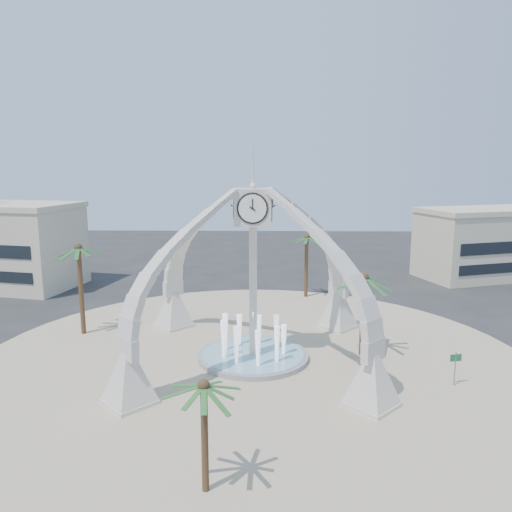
{
  "coord_description": "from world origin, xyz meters",
  "views": [
    {
      "loc": [
        0.98,
        -34.18,
        13.97
      ],
      "look_at": [
        0.16,
        2.0,
        7.25
      ],
      "focal_mm": 35.0,
      "sensor_mm": 36.0,
      "label": 1
    }
  ],
  "objects_px": {
    "clock_tower": "(253,272)",
    "palm_south": "(204,387)",
    "fountain": "(253,355)",
    "palm_north": "(307,238)",
    "street_sign": "(455,362)",
    "palm_east": "(364,278)",
    "palm_west": "(78,249)"
  },
  "relations": [
    {
      "from": "fountain",
      "to": "palm_west",
      "type": "xyz_separation_m",
      "value": [
        -14.27,
        5.11,
        6.87
      ]
    },
    {
      "from": "palm_north",
      "to": "street_sign",
      "type": "distance_m",
      "value": 23.29
    },
    {
      "from": "clock_tower",
      "to": "palm_north",
      "type": "relative_size",
      "value": 2.49
    },
    {
      "from": "clock_tower",
      "to": "palm_east",
      "type": "bearing_deg",
      "value": 6.81
    },
    {
      "from": "clock_tower",
      "to": "fountain",
      "type": "relative_size",
      "value": 2.24
    },
    {
      "from": "clock_tower",
      "to": "fountain",
      "type": "distance_m",
      "value": 6.2
    },
    {
      "from": "palm_south",
      "to": "clock_tower",
      "type": "bearing_deg",
      "value": 83.72
    },
    {
      "from": "palm_south",
      "to": "street_sign",
      "type": "distance_m",
      "value": 18.32
    },
    {
      "from": "palm_east",
      "to": "palm_west",
      "type": "height_order",
      "value": "palm_west"
    },
    {
      "from": "palm_south",
      "to": "palm_east",
      "type": "bearing_deg",
      "value": 58.71
    },
    {
      "from": "palm_south",
      "to": "street_sign",
      "type": "xyz_separation_m",
      "value": [
        14.54,
        10.68,
        -3.19
      ]
    },
    {
      "from": "clock_tower",
      "to": "palm_east",
      "type": "height_order",
      "value": "clock_tower"
    },
    {
      "from": "palm_south",
      "to": "street_sign",
      "type": "bearing_deg",
      "value": 36.31
    },
    {
      "from": "palm_west",
      "to": "palm_north",
      "type": "bearing_deg",
      "value": 32.05
    },
    {
      "from": "palm_east",
      "to": "palm_south",
      "type": "bearing_deg",
      "value": -121.29
    },
    {
      "from": "clock_tower",
      "to": "fountain",
      "type": "height_order",
      "value": "clock_tower"
    },
    {
      "from": "palm_east",
      "to": "palm_west",
      "type": "xyz_separation_m",
      "value": [
        -22.25,
        4.16,
        1.32
      ]
    },
    {
      "from": "fountain",
      "to": "palm_east",
      "type": "height_order",
      "value": "palm_east"
    },
    {
      "from": "palm_east",
      "to": "palm_north",
      "type": "relative_size",
      "value": 0.93
    },
    {
      "from": "palm_north",
      "to": "palm_west",
      "type": "bearing_deg",
      "value": -147.95
    },
    {
      "from": "palm_north",
      "to": "palm_south",
      "type": "distance_m",
      "value": 32.85
    },
    {
      "from": "palm_south",
      "to": "fountain",
      "type": "bearing_deg",
      "value": 83.72
    },
    {
      "from": "palm_south",
      "to": "street_sign",
      "type": "height_order",
      "value": "palm_south"
    },
    {
      "from": "street_sign",
      "to": "clock_tower",
      "type": "bearing_deg",
      "value": 150.37
    },
    {
      "from": "palm_east",
      "to": "clock_tower",
      "type": "bearing_deg",
      "value": -173.19
    },
    {
      "from": "clock_tower",
      "to": "palm_south",
      "type": "xyz_separation_m",
      "value": [
        -1.64,
        -14.88,
        -1.66
      ]
    },
    {
      "from": "fountain",
      "to": "palm_south",
      "type": "bearing_deg",
      "value": -96.28
    },
    {
      "from": "fountain",
      "to": "palm_west",
      "type": "distance_m",
      "value": 16.64
    },
    {
      "from": "fountain",
      "to": "palm_north",
      "type": "bearing_deg",
      "value": 73.52
    },
    {
      "from": "palm_north",
      "to": "fountain",
      "type": "bearing_deg",
      "value": -106.48
    },
    {
      "from": "fountain",
      "to": "palm_north",
      "type": "height_order",
      "value": "palm_north"
    },
    {
      "from": "fountain",
      "to": "street_sign",
      "type": "distance_m",
      "value": 13.64
    }
  ]
}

